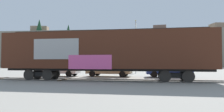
{
  "coord_description": "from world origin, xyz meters",
  "views": [
    {
      "loc": [
        2.74,
        -16.82,
        1.52
      ],
      "look_at": [
        0.64,
        2.81,
        2.12
      ],
      "focal_mm": 32.73,
      "sensor_mm": 36.0,
      "label": 1
    }
  ],
  "objects": [
    {
      "name": "flagpole",
      "position": [
        3.02,
        11.13,
        4.53
      ],
      "size": [
        0.24,
        1.27,
        7.27
      ],
      "color": "silver",
      "rests_on": "ground_plane"
    },
    {
      "name": "parked_car_tan",
      "position": [
        0.09,
        4.84,
        0.85
      ],
      "size": [
        4.93,
        2.45,
        1.68
      ],
      "color": "#9E8966",
      "rests_on": "ground_plane"
    },
    {
      "name": "freight_car",
      "position": [
        0.37,
        -0.0,
        2.43
      ],
      "size": [
        17.33,
        3.76,
        4.23
      ],
      "color": "#472316",
      "rests_on": "ground_plane"
    },
    {
      "name": "parked_car_white",
      "position": [
        -5.53,
        4.74,
        0.88
      ],
      "size": [
        4.58,
        2.11,
        1.73
      ],
      "color": "silver",
      "rests_on": "ground_plane"
    },
    {
      "name": "ground_plane",
      "position": [
        0.0,
        0.0,
        0.0
      ],
      "size": [
        260.0,
        260.0,
        0.0
      ],
      "primitive_type": "plane",
      "color": "gray"
    },
    {
      "name": "hillside",
      "position": [
        -0.0,
        70.75,
        6.2
      ],
      "size": [
        136.32,
        42.75,
        17.33
      ],
      "color": "gray",
      "rests_on": "ground_plane"
    },
    {
      "name": "track",
      "position": [
        0.27,
        0.01,
        0.04
      ],
      "size": [
        59.99,
        5.34,
        0.08
      ],
      "color": "#4C4742",
      "rests_on": "ground_plane"
    },
    {
      "name": "parked_car_blue",
      "position": [
        6.25,
        4.52,
        0.84
      ],
      "size": [
        4.49,
        1.95,
        1.64
      ],
      "color": "navy",
      "rests_on": "ground_plane"
    }
  ]
}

